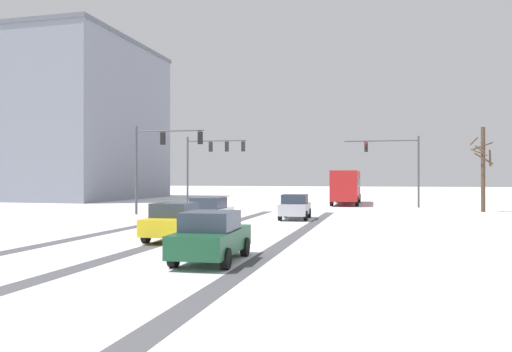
{
  "coord_description": "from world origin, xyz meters",
  "views": [
    {
      "loc": [
        7.11,
        -6.87,
        2.69
      ],
      "look_at": [
        0.0,
        21.38,
        2.8
      ],
      "focal_mm": 35.01,
      "sensor_mm": 36.0,
      "label": 1
    }
  ],
  "objects_px": {
    "car_dark_green_fourth": "(211,236)",
    "car_silver_lead": "(295,207)",
    "car_white_second": "(209,212)",
    "office_building_far_left_block": "(39,123)",
    "traffic_signal_far_right": "(397,158)",
    "traffic_signal_near_left": "(159,152)",
    "traffic_signal_far_left": "(211,155)",
    "car_yellow_cab_third": "(175,221)",
    "bus_oncoming": "(346,185)",
    "bare_tree_sidewalk_far": "(483,167)"
  },
  "relations": [
    {
      "from": "traffic_signal_far_left",
      "to": "car_dark_green_fourth",
      "type": "distance_m",
      "value": 30.38
    },
    {
      "from": "traffic_signal_far_right",
      "to": "traffic_signal_far_left",
      "type": "distance_m",
      "value": 17.09
    },
    {
      "from": "car_yellow_cab_third",
      "to": "bus_oncoming",
      "type": "height_order",
      "value": "bus_oncoming"
    },
    {
      "from": "car_yellow_cab_third",
      "to": "bare_tree_sidewalk_far",
      "type": "distance_m",
      "value": 27.93
    },
    {
      "from": "traffic_signal_far_left",
      "to": "car_yellow_cab_third",
      "type": "bearing_deg",
      "value": -74.28
    },
    {
      "from": "office_building_far_left_block",
      "to": "car_yellow_cab_third",
      "type": "bearing_deg",
      "value": -46.25
    },
    {
      "from": "car_silver_lead",
      "to": "car_yellow_cab_third",
      "type": "bearing_deg",
      "value": -104.9
    },
    {
      "from": "car_silver_lead",
      "to": "bare_tree_sidewalk_far",
      "type": "bearing_deg",
      "value": 38.16
    },
    {
      "from": "traffic_signal_far_left",
      "to": "car_yellow_cab_third",
      "type": "xyz_separation_m",
      "value": [
        6.62,
        -23.52,
        -3.96
      ]
    },
    {
      "from": "car_yellow_cab_third",
      "to": "office_building_far_left_block",
      "type": "distance_m",
      "value": 51.53
    },
    {
      "from": "traffic_signal_far_left",
      "to": "bus_oncoming",
      "type": "relative_size",
      "value": 0.59
    },
    {
      "from": "car_white_second",
      "to": "car_dark_green_fourth",
      "type": "relative_size",
      "value": 0.99
    },
    {
      "from": "traffic_signal_near_left",
      "to": "car_white_second",
      "type": "distance_m",
      "value": 10.65
    },
    {
      "from": "car_white_second",
      "to": "bare_tree_sidewalk_far",
      "type": "height_order",
      "value": "bare_tree_sidewalk_far"
    },
    {
      "from": "traffic_signal_far_left",
      "to": "car_silver_lead",
      "type": "xyz_separation_m",
      "value": [
        9.81,
        -11.51,
        -3.96
      ]
    },
    {
      "from": "car_dark_green_fourth",
      "to": "car_yellow_cab_third",
      "type": "bearing_deg",
      "value": 124.43
    },
    {
      "from": "bare_tree_sidewalk_far",
      "to": "car_dark_green_fourth",
      "type": "bearing_deg",
      "value": -115.58
    },
    {
      "from": "traffic_signal_far_right",
      "to": "bare_tree_sidewalk_far",
      "type": "bearing_deg",
      "value": -37.36
    },
    {
      "from": "car_white_second",
      "to": "bare_tree_sidewalk_far",
      "type": "xyz_separation_m",
      "value": [
        16.97,
        16.5,
        2.76
      ]
    },
    {
      "from": "traffic_signal_near_left",
      "to": "car_silver_lead",
      "type": "distance_m",
      "value": 11.02
    },
    {
      "from": "car_white_second",
      "to": "office_building_far_left_block",
      "type": "distance_m",
      "value": 47.11
    },
    {
      "from": "traffic_signal_far_right",
      "to": "car_silver_lead",
      "type": "xyz_separation_m",
      "value": [
        -6.86,
        -15.27,
        -3.65
      ]
    },
    {
      "from": "traffic_signal_far_right",
      "to": "traffic_signal_far_left",
      "type": "height_order",
      "value": "same"
    },
    {
      "from": "car_dark_green_fourth",
      "to": "car_silver_lead",
      "type": "bearing_deg",
      "value": 90.55
    },
    {
      "from": "car_dark_green_fourth",
      "to": "bare_tree_sidewalk_far",
      "type": "relative_size",
      "value": 0.62
    },
    {
      "from": "car_dark_green_fourth",
      "to": "bare_tree_sidewalk_far",
      "type": "height_order",
      "value": "bare_tree_sidewalk_far"
    },
    {
      "from": "car_white_second",
      "to": "car_yellow_cab_third",
      "type": "relative_size",
      "value": 0.99
    },
    {
      "from": "car_dark_green_fourth",
      "to": "office_building_far_left_block",
      "type": "xyz_separation_m",
      "value": [
        -38.43,
        41.53,
        9.16
      ]
    },
    {
      "from": "office_building_far_left_block",
      "to": "traffic_signal_far_left",
      "type": "bearing_deg",
      "value": -24.75
    },
    {
      "from": "traffic_signal_far_right",
      "to": "traffic_signal_near_left",
      "type": "bearing_deg",
      "value": -141.02
    },
    {
      "from": "office_building_far_left_block",
      "to": "car_silver_lead",
      "type": "bearing_deg",
      "value": -32.76
    },
    {
      "from": "car_white_second",
      "to": "car_yellow_cab_third",
      "type": "height_order",
      "value": "same"
    },
    {
      "from": "car_white_second",
      "to": "office_building_far_left_block",
      "type": "height_order",
      "value": "office_building_far_left_block"
    },
    {
      "from": "car_dark_green_fourth",
      "to": "office_building_far_left_block",
      "type": "distance_m",
      "value": 57.32
    },
    {
      "from": "car_white_second",
      "to": "car_dark_green_fourth",
      "type": "height_order",
      "value": "same"
    },
    {
      "from": "traffic_signal_far_right",
      "to": "car_dark_green_fourth",
      "type": "bearing_deg",
      "value": -101.75
    },
    {
      "from": "car_dark_green_fourth",
      "to": "traffic_signal_near_left",
      "type": "bearing_deg",
      "value": 119.59
    },
    {
      "from": "traffic_signal_far_right",
      "to": "car_yellow_cab_third",
      "type": "relative_size",
      "value": 1.62
    },
    {
      "from": "traffic_signal_near_left",
      "to": "car_dark_green_fourth",
      "type": "bearing_deg",
      "value": -60.41
    },
    {
      "from": "car_silver_lead",
      "to": "car_yellow_cab_third",
      "type": "xyz_separation_m",
      "value": [
        -3.2,
        -12.01,
        0.0
      ]
    },
    {
      "from": "car_dark_green_fourth",
      "to": "office_building_far_left_block",
      "type": "relative_size",
      "value": 0.15
    },
    {
      "from": "traffic_signal_near_left",
      "to": "bus_oncoming",
      "type": "relative_size",
      "value": 0.59
    },
    {
      "from": "traffic_signal_far_left",
      "to": "car_white_second",
      "type": "height_order",
      "value": "traffic_signal_far_left"
    },
    {
      "from": "traffic_signal_far_left",
      "to": "bare_tree_sidewalk_far",
      "type": "height_order",
      "value": "bare_tree_sidewalk_far"
    },
    {
      "from": "traffic_signal_near_left",
      "to": "traffic_signal_far_right",
      "type": "bearing_deg",
      "value": 38.98
    },
    {
      "from": "car_dark_green_fourth",
      "to": "office_building_far_left_block",
      "type": "bearing_deg",
      "value": 132.78
    },
    {
      "from": "bus_oncoming",
      "to": "bare_tree_sidewalk_far",
      "type": "bearing_deg",
      "value": -39.41
    },
    {
      "from": "car_white_second",
      "to": "bus_oncoming",
      "type": "relative_size",
      "value": 0.37
    },
    {
      "from": "traffic_signal_near_left",
      "to": "traffic_signal_far_left",
      "type": "height_order",
      "value": "same"
    },
    {
      "from": "car_silver_lead",
      "to": "bus_oncoming",
      "type": "xyz_separation_m",
      "value": [
        1.99,
        19.65,
        1.18
      ]
    }
  ]
}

